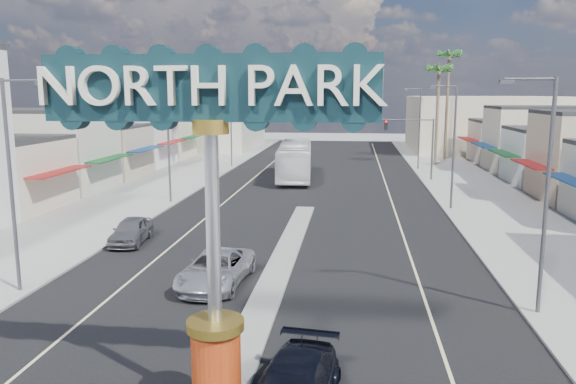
% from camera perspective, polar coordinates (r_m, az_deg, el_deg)
% --- Properties ---
extents(ground, '(160.00, 160.00, 0.00)m').
position_cam_1_polar(ground, '(42.36, 1.90, -1.45)').
color(ground, gray).
rests_on(ground, ground).
extents(road, '(20.00, 120.00, 0.01)m').
position_cam_1_polar(road, '(42.36, 1.90, -1.45)').
color(road, black).
rests_on(road, ground).
extents(median_island, '(1.30, 30.00, 0.16)m').
position_cam_1_polar(median_island, '(26.93, -1.02, -7.99)').
color(median_island, gray).
rests_on(median_island, ground).
extents(sidewalk_left, '(8.00, 120.00, 0.12)m').
position_cam_1_polar(sidewalk_left, '(45.68, -15.88, -0.92)').
color(sidewalk_left, gray).
rests_on(sidewalk_left, ground).
extents(sidewalk_right, '(8.00, 120.00, 0.12)m').
position_cam_1_polar(sidewalk_right, '(43.50, 20.62, -1.71)').
color(sidewalk_right, gray).
rests_on(sidewalk_right, ground).
extents(storefront_row_left, '(12.00, 42.00, 6.00)m').
position_cam_1_polar(storefront_row_left, '(61.17, -20.04, 4.31)').
color(storefront_row_left, beige).
rests_on(storefront_row_left, ground).
extents(backdrop_far_left, '(20.00, 20.00, 8.00)m').
position_cam_1_polar(backdrop_far_left, '(90.17, -9.75, 7.03)').
color(backdrop_far_left, '#B7B29E').
rests_on(backdrop_far_left, ground).
extents(backdrop_far_right, '(20.00, 20.00, 8.00)m').
position_cam_1_polar(backdrop_far_right, '(88.45, 18.95, 6.59)').
color(backdrop_far_right, beige).
rests_on(backdrop_far_right, ground).
extents(gateway_sign, '(8.20, 1.50, 9.15)m').
position_cam_1_polar(gateway_sign, '(14.02, -7.73, -0.20)').
color(gateway_sign, red).
rests_on(gateway_sign, median_island).
extents(traffic_signal_left, '(5.09, 0.45, 6.00)m').
position_cam_1_polar(traffic_signal_left, '(56.95, -6.15, 5.77)').
color(traffic_signal_left, '#47474C').
rests_on(traffic_signal_left, ground).
extents(traffic_signal_right, '(5.09, 0.45, 6.00)m').
position_cam_1_polar(traffic_signal_right, '(55.82, 12.65, 5.50)').
color(traffic_signal_right, '#47474C').
rests_on(traffic_signal_right, ground).
extents(streetlight_l_near, '(2.03, 0.22, 9.00)m').
position_cam_1_polar(streetlight_l_near, '(25.72, -26.08, 1.54)').
color(streetlight_l_near, '#47474C').
rests_on(streetlight_l_near, ground).
extents(streetlight_l_mid, '(2.03, 0.22, 9.00)m').
position_cam_1_polar(streetlight_l_mid, '(43.78, -11.86, 5.41)').
color(streetlight_l_mid, '#47474C').
rests_on(streetlight_l_mid, ground).
extents(streetlight_l_far, '(2.03, 0.22, 9.00)m').
position_cam_1_polar(streetlight_l_far, '(64.97, -5.67, 6.99)').
color(streetlight_l_far, '#47474C').
rests_on(streetlight_l_far, ground).
extents(streetlight_r_near, '(2.03, 0.22, 9.00)m').
position_cam_1_polar(streetlight_r_near, '(22.73, 24.48, 0.68)').
color(streetlight_r_near, '#47474C').
rests_on(streetlight_r_near, ground).
extents(streetlight_r_mid, '(2.03, 0.22, 9.00)m').
position_cam_1_polar(streetlight_r_mid, '(42.09, 16.30, 5.05)').
color(streetlight_r_mid, '#47474C').
rests_on(streetlight_r_mid, ground).
extents(streetlight_r_far, '(2.03, 0.22, 9.00)m').
position_cam_1_polar(streetlight_r_far, '(63.85, 13.08, 6.73)').
color(streetlight_r_far, '#47474C').
rests_on(streetlight_r_far, ground).
extents(palm_left_far, '(2.60, 2.60, 13.10)m').
position_cam_1_polar(palm_left_far, '(63.63, -8.48, 12.66)').
color(palm_left_far, brown).
rests_on(palm_left_far, ground).
extents(palm_right_mid, '(2.60, 2.60, 12.10)m').
position_cam_1_polar(palm_right_mid, '(68.09, 15.09, 11.50)').
color(palm_right_mid, brown).
rests_on(palm_right_mid, ground).
extents(palm_right_far, '(2.60, 2.60, 14.10)m').
position_cam_1_polar(palm_right_far, '(74.39, 16.05, 12.67)').
color(palm_right_far, brown).
rests_on(palm_right_far, ground).
extents(suv_left, '(2.84, 5.53, 1.49)m').
position_cam_1_polar(suv_left, '(25.20, -7.33, -7.75)').
color(suv_left, silver).
rests_on(suv_left, ground).
extents(car_parked_left, '(2.10, 4.41, 1.46)m').
position_cam_1_polar(car_parked_left, '(33.08, -15.66, -3.79)').
color(car_parked_left, slate).
rests_on(car_parked_left, ground).
extents(city_bus, '(4.05, 13.43, 3.69)m').
position_cam_1_polar(city_bus, '(55.82, 0.71, 3.24)').
color(city_bus, white).
rests_on(city_bus, ground).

